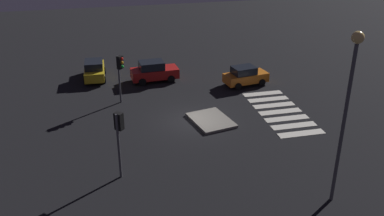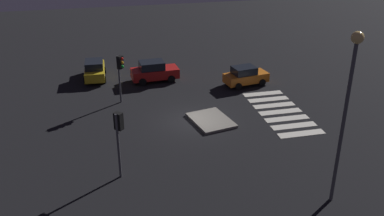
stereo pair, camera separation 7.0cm
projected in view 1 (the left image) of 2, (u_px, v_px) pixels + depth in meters
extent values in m
plane|color=black|center=(192.00, 121.00, 30.16)|extent=(80.00, 80.00, 0.00)
cube|color=gray|center=(211.00, 120.00, 30.06)|extent=(3.72, 3.08, 0.18)
cube|color=red|center=(155.00, 73.00, 36.90)|extent=(1.94, 4.07, 0.81)
cube|color=black|center=(152.00, 65.00, 36.53)|extent=(1.67, 2.12, 0.66)
cylinder|color=black|center=(166.00, 72.00, 38.10)|extent=(0.27, 0.65, 0.64)
cylinder|color=black|center=(171.00, 79.00, 36.65)|extent=(0.27, 0.65, 0.64)
cylinder|color=black|center=(139.00, 75.00, 37.46)|extent=(0.27, 0.65, 0.64)
cylinder|color=black|center=(142.00, 82.00, 36.01)|extent=(0.27, 0.65, 0.64)
sphere|color=#F2EABF|center=(175.00, 69.00, 37.81)|extent=(0.21, 0.21, 0.21)
sphere|color=#F2EABF|center=(178.00, 73.00, 37.00)|extent=(0.21, 0.21, 0.21)
cube|color=orange|center=(246.00, 78.00, 36.11)|extent=(2.15, 3.84, 0.74)
cube|color=black|center=(244.00, 70.00, 35.75)|extent=(1.71, 2.07, 0.60)
cylinder|color=black|center=(253.00, 76.00, 37.29)|extent=(0.31, 0.61, 0.58)
cylinder|color=black|center=(262.00, 82.00, 36.01)|extent=(0.31, 0.61, 0.58)
cylinder|color=black|center=(229.00, 80.00, 36.50)|extent=(0.31, 0.61, 0.58)
cylinder|color=black|center=(238.00, 86.00, 35.22)|extent=(0.31, 0.61, 0.58)
sphere|color=#F2EABF|center=(261.00, 73.00, 37.10)|extent=(0.19, 0.19, 0.19)
sphere|color=#F2EABF|center=(267.00, 76.00, 36.38)|extent=(0.19, 0.19, 0.19)
cube|color=gold|center=(95.00, 71.00, 37.36)|extent=(3.88, 1.79, 0.78)
cube|color=black|center=(94.00, 65.00, 36.85)|extent=(2.01, 1.57, 0.63)
cylinder|color=black|center=(86.00, 71.00, 38.43)|extent=(0.62, 0.25, 0.61)
cylinder|color=black|center=(104.00, 70.00, 38.70)|extent=(0.62, 0.25, 0.61)
cylinder|color=black|center=(85.00, 81.00, 36.32)|extent=(0.62, 0.25, 0.61)
cylinder|color=black|center=(104.00, 79.00, 36.59)|extent=(0.62, 0.25, 0.61)
sphere|color=#F2EABF|center=(90.00, 65.00, 38.95)|extent=(0.20, 0.20, 0.20)
sphere|color=#F2EABF|center=(100.00, 64.00, 39.10)|extent=(0.20, 0.20, 0.20)
cylinder|color=#47474C|center=(119.00, 79.00, 32.29)|extent=(0.14, 0.14, 3.72)
cube|color=black|center=(120.00, 62.00, 31.63)|extent=(0.54, 0.54, 0.96)
sphere|color=red|center=(122.00, 59.00, 31.41)|extent=(0.22, 0.22, 0.22)
sphere|color=orange|center=(122.00, 63.00, 31.53)|extent=(0.22, 0.22, 0.22)
sphere|color=green|center=(122.00, 67.00, 31.66)|extent=(0.22, 0.22, 0.22)
cylinder|color=#47474C|center=(119.00, 147.00, 23.10)|extent=(0.14, 0.14, 3.84)
cube|color=black|center=(119.00, 121.00, 22.64)|extent=(0.53, 0.54, 0.96)
sphere|color=red|center=(121.00, 115.00, 22.67)|extent=(0.22, 0.22, 0.22)
sphere|color=orange|center=(121.00, 120.00, 22.79)|extent=(0.22, 0.22, 0.22)
sphere|color=green|center=(122.00, 125.00, 22.92)|extent=(0.22, 0.22, 0.22)
cylinder|color=#47474C|center=(343.00, 127.00, 20.32)|extent=(0.18, 0.18, 8.31)
sphere|color=#F9D172|center=(358.00, 37.00, 18.49)|extent=(0.56, 0.56, 0.56)
cube|color=silver|center=(301.00, 134.00, 28.46)|extent=(0.70, 3.20, 0.02)
cube|color=silver|center=(294.00, 126.00, 29.48)|extent=(0.70, 3.20, 0.02)
cube|color=silver|center=(287.00, 118.00, 30.50)|extent=(0.70, 3.20, 0.02)
cube|color=silver|center=(280.00, 112.00, 31.51)|extent=(0.70, 3.20, 0.02)
cube|color=silver|center=(274.00, 105.00, 32.53)|extent=(0.70, 3.20, 0.02)
cube|color=silver|center=(268.00, 99.00, 33.54)|extent=(0.70, 3.20, 0.02)
cube|color=silver|center=(263.00, 94.00, 34.56)|extent=(0.70, 3.20, 0.02)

